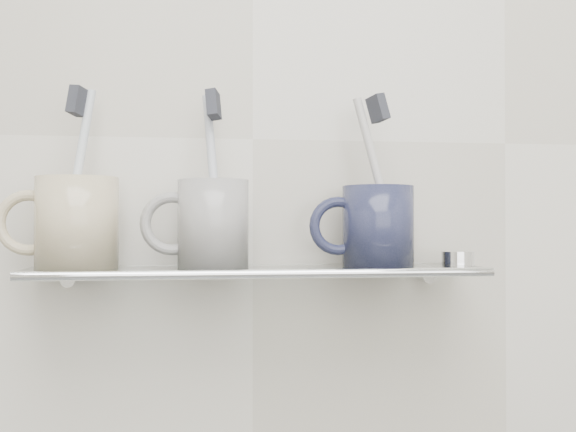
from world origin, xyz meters
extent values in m
plane|color=beige|center=(0.00, 1.10, 1.25)|extent=(2.50, 0.00, 2.50)
cube|color=silver|center=(0.00, 1.04, 1.10)|extent=(0.50, 0.12, 0.01)
cylinder|color=silver|center=(0.00, 0.98, 1.10)|extent=(0.50, 0.01, 0.01)
cylinder|color=silver|center=(-0.21, 1.09, 1.09)|extent=(0.02, 0.03, 0.02)
cylinder|color=silver|center=(0.21, 1.09, 1.09)|extent=(0.02, 0.03, 0.02)
cylinder|color=beige|center=(-0.20, 1.04, 1.15)|extent=(0.12, 0.12, 0.10)
torus|color=beige|center=(-0.25, 1.04, 1.15)|extent=(0.07, 0.01, 0.07)
cylinder|color=silver|center=(-0.20, 1.04, 1.20)|extent=(0.04, 0.03, 0.19)
cube|color=#272931|center=(-0.20, 1.04, 1.28)|extent=(0.02, 0.03, 0.03)
cylinder|color=white|center=(-0.05, 1.04, 1.15)|extent=(0.08, 0.08, 0.10)
torus|color=white|center=(-0.09, 1.04, 1.15)|extent=(0.07, 0.01, 0.07)
cylinder|color=#A8B0BF|center=(-0.05, 1.04, 1.20)|extent=(0.03, 0.05, 0.19)
cube|color=#272931|center=(-0.05, 1.04, 1.28)|extent=(0.02, 0.03, 0.03)
cylinder|color=#171A31|center=(0.14, 1.04, 1.15)|extent=(0.10, 0.10, 0.09)
torus|color=#171A31|center=(0.09, 1.04, 1.15)|extent=(0.07, 0.01, 0.07)
cylinder|color=#B8AFA1|center=(0.14, 1.04, 1.20)|extent=(0.06, 0.03, 0.19)
cube|color=#272931|center=(0.14, 1.04, 1.28)|extent=(0.03, 0.03, 0.03)
cylinder|color=silver|center=(0.23, 1.04, 1.11)|extent=(0.04, 0.04, 0.02)
camera|label=1|loc=(-0.08, 0.24, 1.15)|focal=45.00mm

